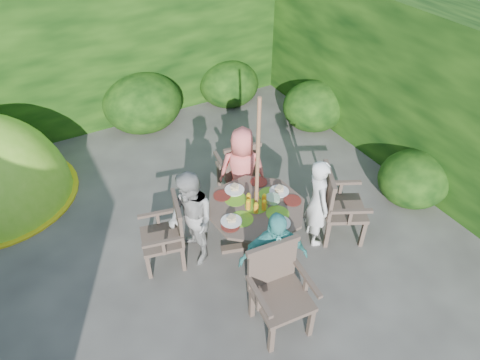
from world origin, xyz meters
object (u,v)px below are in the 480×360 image
garden_chair_right (338,204)px  garden_chair_back (239,167)px  parasol_pole (257,182)px  child_front (273,259)px  patio_table (256,213)px  child_left (191,220)px  garden_chair_front (278,288)px  child_back (242,171)px  garden_chair_left (167,233)px  child_right (318,202)px

garden_chair_right → garden_chair_back: (-0.70, 1.36, -0.04)m
parasol_pole → child_front: bearing=-107.6°
patio_table → child_front: child_front is taller
patio_table → child_left: 0.81m
parasol_pole → child_left: size_ratio=1.68×
garden_chair_front → child_back: size_ratio=0.77×
patio_table → child_back: bearing=72.7°
garden_chair_left → child_right: child_right is taller
garden_chair_front → child_back: 1.90m
parasol_pole → garden_chair_back: (0.34, 1.04, -0.60)m
parasol_pole → garden_chair_left: (-1.05, 0.34, -0.61)m
child_right → garden_chair_back: bearing=35.1°
garden_chair_right → garden_chair_back: garden_chair_right is taller
patio_table → child_back: (0.24, 0.76, 0.05)m
garden_chair_right → garden_chair_left: garden_chair_right is taller
parasol_pole → child_left: (-0.76, 0.24, -0.44)m
patio_table → garden_chair_front: garden_chair_front is taller
garden_chair_right → child_right: child_right is taller
garden_chair_front → child_left: size_ratio=0.77×
patio_table → garden_chair_front: bearing=-108.8°
garden_chair_right → child_right: bearing=103.0°
patio_table → garden_chair_right: bearing=-16.8°
patio_table → garden_chair_left: size_ratio=1.71×
parasol_pole → garden_chair_back: 1.25m
garden_chair_back → parasol_pole: bearing=80.6°
garden_chair_left → child_left: size_ratio=0.69×
garden_chair_right → garden_chair_left: size_ratio=1.10×
child_left → child_back: bearing=115.1°
garden_chair_left → child_left: bearing=84.6°
patio_table → garden_chair_back: bearing=72.0°
patio_table → garden_chair_right: size_ratio=1.55×
garden_chair_right → parasol_pole: bearing=100.8°
garden_chair_back → child_left: child_left is taller
garden_chair_left → child_right: 1.91m
garden_chair_back → child_back: (-0.10, -0.28, 0.16)m
patio_table → child_front: bearing=-107.9°
child_back → child_front: 1.60m
garden_chair_front → child_front: 0.32m
child_left → child_right: bearing=70.1°
garden_chair_front → child_left: 1.35m
child_right → child_left: bearing=89.4°
garden_chair_right → child_front: size_ratio=0.76×
patio_table → child_right: (0.76, -0.24, 0.03)m
parasol_pole → garden_chair_front: 1.23m
patio_table → parasol_pole: parasol_pole is taller
patio_table → parasol_pole: size_ratio=0.71×
child_back → garden_chair_front: bearing=101.1°
child_right → child_left: (-1.53, 0.48, 0.02)m
parasol_pole → garden_chair_right: (1.05, -0.32, -0.56)m
garden_chair_left → child_right: size_ratio=0.72×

